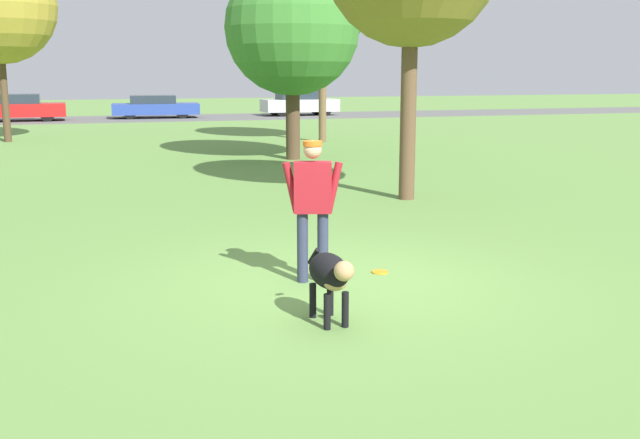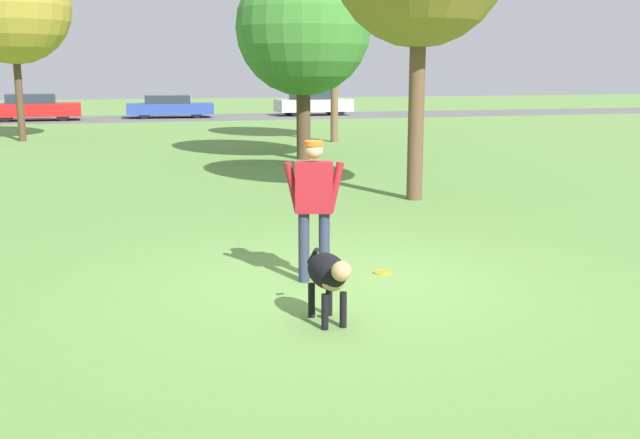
# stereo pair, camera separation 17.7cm
# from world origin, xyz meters

# --- Properties ---
(ground_plane) EXTENTS (120.00, 120.00, 0.00)m
(ground_plane) POSITION_xyz_m (0.00, 0.00, 0.00)
(ground_plane) COLOR #608C42
(far_road_strip) EXTENTS (120.00, 6.00, 0.01)m
(far_road_strip) POSITION_xyz_m (0.00, 32.17, 0.01)
(far_road_strip) COLOR #5B5B59
(far_road_strip) RESTS_ON ground_plane
(person) EXTENTS (0.70, 0.33, 1.68)m
(person) POSITION_xyz_m (-0.28, 0.17, 1.00)
(person) COLOR #2D334C
(person) RESTS_ON ground_plane
(dog) EXTENTS (0.39, 1.03, 0.72)m
(dog) POSITION_xyz_m (-0.54, -1.32, 0.51)
(dog) COLOR black
(dog) RESTS_ON ground_plane
(frisbee) EXTENTS (0.21, 0.21, 0.02)m
(frisbee) POSITION_xyz_m (0.63, 0.31, 0.01)
(frisbee) COLOR orange
(frisbee) RESTS_ON ground_plane
(tree_far_left) EXTENTS (3.94, 3.94, 6.61)m
(tree_far_left) POSITION_xyz_m (-5.57, 20.33, 4.63)
(tree_far_left) COLOR #4C3826
(tree_far_left) RESTS_ON ground_plane
(tree_mid_center) EXTENTS (3.72, 3.72, 5.48)m
(tree_mid_center) POSITION_xyz_m (2.70, 12.34, 3.61)
(tree_mid_center) COLOR #4C3826
(tree_mid_center) RESTS_ON ground_plane
(parked_car_red) EXTENTS (4.48, 2.00, 1.33)m
(parked_car_red) POSITION_xyz_m (-6.17, 31.78, 0.67)
(parked_car_red) COLOR red
(parked_car_red) RESTS_ON ground_plane
(parked_car_blue) EXTENTS (4.52, 2.02, 1.19)m
(parked_car_blue) POSITION_xyz_m (0.50, 32.37, 0.60)
(parked_car_blue) COLOR #284293
(parked_car_blue) RESTS_ON ground_plane
(parked_car_silver) EXTENTS (4.21, 1.95, 1.45)m
(parked_car_silver) POSITION_xyz_m (8.36, 32.40, 0.71)
(parked_car_silver) COLOR #B7B7BC
(parked_car_silver) RESTS_ON ground_plane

